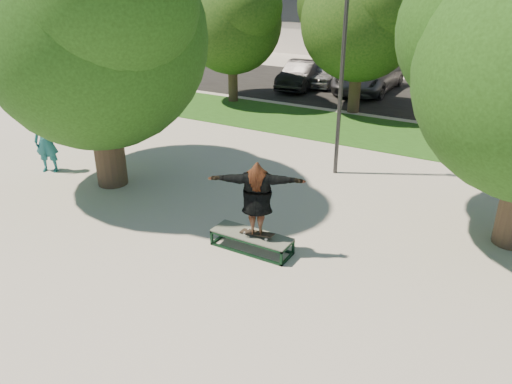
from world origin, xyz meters
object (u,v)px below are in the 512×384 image
Objects in this scene: car_silver_b at (486,88)px; lamppost at (342,67)px; bystander at (46,141)px; car_silver_a at (325,72)px; tree_left at (93,22)px; grind_box at (252,242)px; car_grey at (368,76)px; car_dark at (301,75)px.

lamppost is at bearing -101.42° from car_silver_b.
lamppost reaches higher than car_silver_b.
bystander is (-7.55, -4.24, -2.19)m from lamppost.
tree_left is at bearing -95.05° from car_silver_a.
bystander is at bearing -121.38° from car_silver_b.
car_silver_a is (0.06, 15.41, -3.75)m from tree_left.
lamppost is at bearing 2.90° from bystander.
grind_box is 0.34× the size of car_grey.
car_grey reaches higher than car_silver_b.
car_silver_a is (2.32, 15.74, -0.29)m from bystander.
tree_left is at bearing 166.94° from grind_box.
car_silver_a is (-5.23, 11.50, -2.48)m from lamppost.
car_grey reaches higher than grind_box.
tree_left reaches higher than car_silver_a.
car_dark is (-6.00, 10.12, -2.47)m from lamppost.
car_grey is 5.44m from car_silver_b.
grind_box is at bearing -75.40° from car_dark.
lamppost is at bearing 36.42° from tree_left.
tree_left is 3.71× the size of bystander.
bystander is 16.11m from car_grey.
car_silver_b is at bearing 81.38° from grind_box.
tree_left reaches higher than car_silver_b.
lamppost is 1.29× the size of car_silver_b.
lamppost is 1.48× the size of car_dark.
bystander is at bearing -171.45° from tree_left.
bystander is 0.49× the size of car_silver_a.
car_silver_b is (10.20, 15.74, -0.27)m from bystander.
tree_left is at bearing -17.90° from bystander.
car_grey is at bearing 103.98° from lamppost.
tree_left is 14.53m from car_dark.
car_dark is at bearing 92.89° from tree_left.
car_silver_b reaches higher than car_silver_a.
car_silver_a is 0.83× the size of car_silver_b.
car_grey is (-2.77, 11.14, -2.42)m from lamppost.
car_silver_a is at bearing 53.57° from car_dark.
tree_left is 15.86m from car_silver_a.
grind_box is (5.42, -1.26, -4.23)m from tree_left.
car_silver_b is at bearing 3.16° from car_grey.
car_grey is at bearing 100.08° from grind_box.
car_grey is at bearing 10.26° from car_dark.
car_silver_a is at bearing 55.17° from bystander.
car_dark is 3.38m from car_grey.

